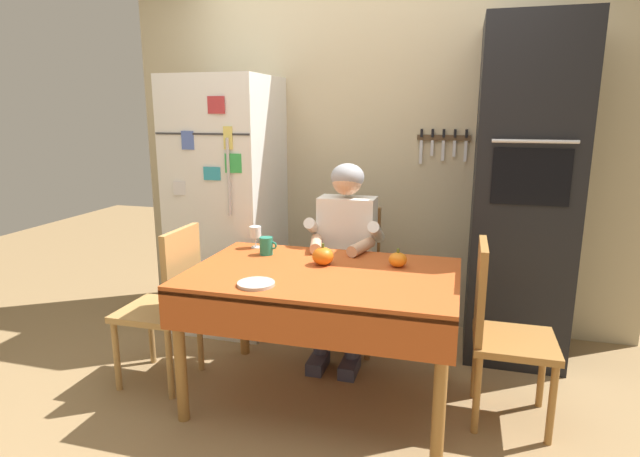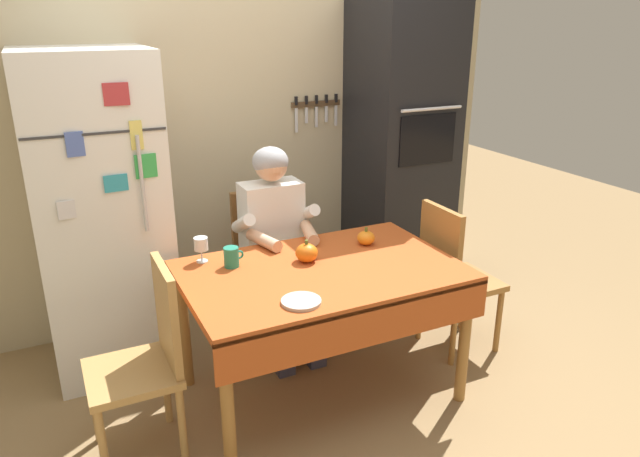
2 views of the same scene
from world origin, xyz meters
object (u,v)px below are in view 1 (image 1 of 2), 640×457
(chair_left_side, at_px, (168,299))
(dining_table, at_px, (322,288))
(pumpkin_large, at_px, (398,260))
(wine_glass, at_px, (255,233))
(wall_oven, at_px, (523,195))
(coffee_mug, at_px, (266,246))
(refrigerator, at_px, (228,205))
(seated_person, at_px, (345,245))
(chair_right_side, at_px, (499,325))
(serving_tray, at_px, (256,284))
(pumpkin_medium, at_px, (323,256))
(chair_behind_person, at_px, (351,270))

(chair_left_side, bearing_deg, dining_table, 2.19)
(pumpkin_large, bearing_deg, wine_glass, 169.75)
(wall_oven, bearing_deg, coffee_mug, -154.93)
(refrigerator, distance_m, seated_person, 0.99)
(dining_table, xyz_separation_m, coffee_mug, (-0.40, 0.24, 0.14))
(chair_right_side, height_order, serving_tray, chair_right_side)
(dining_table, height_order, seated_person, seated_person)
(chair_left_side, xyz_separation_m, coffee_mug, (0.50, 0.28, 0.28))
(pumpkin_medium, bearing_deg, wall_oven, 36.09)
(wall_oven, relative_size, chair_behind_person, 2.26)
(refrigerator, distance_m, wine_glass, 0.67)
(wall_oven, relative_size, seated_person, 1.69)
(pumpkin_large, height_order, serving_tray, pumpkin_large)
(wine_glass, xyz_separation_m, pumpkin_medium, (0.49, -0.24, -0.05))
(seated_person, bearing_deg, serving_tray, -104.82)
(chair_right_side, height_order, coffee_mug, chair_right_side)
(pumpkin_medium, bearing_deg, chair_left_side, -168.98)
(chair_left_side, height_order, pumpkin_medium, chair_left_side)
(chair_right_side, bearing_deg, coffee_mug, 173.35)
(pumpkin_medium, xyz_separation_m, serving_tray, (-0.22, -0.42, -0.04))
(refrigerator, distance_m, chair_right_side, 2.05)
(pumpkin_large, bearing_deg, coffee_mug, 177.45)
(pumpkin_medium, bearing_deg, serving_tray, -117.69)
(coffee_mug, height_order, pumpkin_medium, pumpkin_medium)
(chair_behind_person, relative_size, chair_left_side, 1.00)
(dining_table, distance_m, chair_behind_person, 0.81)
(coffee_mug, bearing_deg, chair_left_side, -150.88)
(chair_left_side, bearing_deg, serving_tray, -20.96)
(chair_behind_person, bearing_deg, chair_right_side, -37.44)
(refrigerator, bearing_deg, serving_tray, -59.05)
(serving_tray, bearing_deg, chair_behind_person, 77.69)
(wall_oven, distance_m, wine_glass, 1.68)
(dining_table, relative_size, wine_glass, 10.39)
(pumpkin_medium, relative_size, serving_tray, 0.66)
(chair_behind_person, xyz_separation_m, pumpkin_medium, (-0.02, -0.66, 0.28))
(chair_left_side, distance_m, pumpkin_medium, 0.93)
(chair_behind_person, bearing_deg, coffee_mug, -125.16)
(coffee_mug, distance_m, pumpkin_medium, 0.39)
(refrigerator, relative_size, dining_table, 1.29)
(chair_left_side, distance_m, serving_tray, 0.74)
(wine_glass, bearing_deg, pumpkin_large, -10.25)
(chair_right_side, relative_size, pumpkin_medium, 7.78)
(wall_oven, bearing_deg, refrigerator, -178.86)
(refrigerator, bearing_deg, seated_person, -16.64)
(wall_oven, relative_size, dining_table, 1.50)
(seated_person, bearing_deg, wine_glass, -155.38)
(wine_glass, xyz_separation_m, pumpkin_large, (0.89, -0.16, -0.05))
(refrigerator, relative_size, pumpkin_large, 17.82)
(dining_table, relative_size, pumpkin_medium, 11.72)
(chair_left_side, xyz_separation_m, pumpkin_medium, (0.87, 0.17, 0.28))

